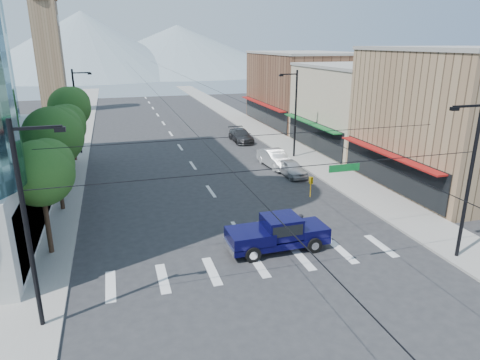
{
  "coord_description": "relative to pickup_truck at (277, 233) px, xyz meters",
  "views": [
    {
      "loc": [
        -7.12,
        -18.27,
        11.66
      ],
      "look_at": [
        0.5,
        7.34,
        3.0
      ],
      "focal_mm": 32.0,
      "sensor_mm": 36.0,
      "label": 1
    }
  ],
  "objects": [
    {
      "name": "tree_far",
      "position": [
        -12.52,
        24.19,
        4.53
      ],
      "size": [
        4.09,
        4.09,
        7.52
      ],
      "color": "black",
      "rests_on": "ground"
    },
    {
      "name": "pedestrian",
      "position": [
        1.6,
        0.29,
        -0.1
      ],
      "size": [
        0.68,
        0.82,
        1.93
      ],
      "primitive_type": "imported",
      "rotation": [
        0.0,
        0.0,
        1.94
      ],
      "color": "black",
      "rests_on": "ground"
    },
    {
      "name": "sidewalk_left",
      "position": [
        -13.45,
        37.09,
        -0.99
      ],
      "size": [
        4.0,
        120.0,
        0.15
      ],
      "primitive_type": "cube",
      "color": "gray",
      "rests_on": "ground"
    },
    {
      "name": "mountain_right",
      "position": [
        18.55,
        157.09,
        7.94
      ],
      "size": [
        90.0,
        90.0,
        18.0
      ],
      "primitive_type": "cone",
      "color": "gray",
      "rests_on": "ground"
    },
    {
      "name": "shop_mid",
      "position": [
        18.55,
        21.09,
        3.44
      ],
      "size": [
        12.0,
        14.0,
        9.0
      ],
      "primitive_type": "cube",
      "color": "tan",
      "rests_on": "ground"
    },
    {
      "name": "parked_car_far",
      "position": [
        6.15,
        27.9,
        -0.3
      ],
      "size": [
        2.18,
        5.28,
        1.53
      ],
      "primitive_type": "imported",
      "rotation": [
        0.0,
        0.0,
        -0.01
      ],
      "color": "#2D2C2F",
      "rests_on": "ground"
    },
    {
      "name": "signal_rig",
      "position": [
        -1.26,
        -3.91,
        3.58
      ],
      "size": [
        21.8,
        0.2,
        9.0
      ],
      "color": "black",
      "rests_on": "ground"
    },
    {
      "name": "sidewalk_right",
      "position": [
        10.55,
        37.09,
        -0.99
      ],
      "size": [
        4.0,
        120.0,
        0.15
      ],
      "primitive_type": "cube",
      "color": "gray",
      "rests_on": "ground"
    },
    {
      "name": "shop_near",
      "position": [
        18.55,
        7.09,
        4.44
      ],
      "size": [
        12.0,
        14.0,
        11.0
      ],
      "primitive_type": "cube",
      "color": "#8C6B4C",
      "rests_on": "ground"
    },
    {
      "name": "tree_near",
      "position": [
        -12.52,
        3.19,
        3.93
      ],
      "size": [
        3.65,
        3.64,
        6.71
      ],
      "color": "black",
      "rests_on": "ground"
    },
    {
      "name": "parked_car_mid",
      "position": [
        6.15,
        16.35,
        -0.22
      ],
      "size": [
        2.22,
        5.23,
        1.68
      ],
      "primitive_type": "imported",
      "rotation": [
        0.0,
        0.0,
        0.09
      ],
      "color": "silver",
      "rests_on": "ground"
    },
    {
      "name": "shop_far",
      "position": [
        18.55,
        37.09,
        3.94
      ],
      "size": [
        12.0,
        18.0,
        10.0
      ],
      "primitive_type": "cube",
      "color": "brown",
      "rests_on": "ground"
    },
    {
      "name": "tree_midfar",
      "position": [
        -12.52,
        17.19,
        3.93
      ],
      "size": [
        3.65,
        3.64,
        6.71
      ],
      "color": "black",
      "rests_on": "ground"
    },
    {
      "name": "lamp_pole_nw",
      "position": [
        -12.12,
        27.09,
        3.88
      ],
      "size": [
        2.0,
        0.25,
        9.0
      ],
      "color": "black",
      "rests_on": "ground"
    },
    {
      "name": "pickup_truck",
      "position": [
        0.0,
        0.0,
        0.0
      ],
      "size": [
        6.07,
        2.44,
        2.04
      ],
      "rotation": [
        0.0,
        0.0,
        0.02
      ],
      "color": "#080736",
      "rests_on": "ground"
    },
    {
      "name": "tree_midnear",
      "position": [
        -12.52,
        10.19,
        4.53
      ],
      "size": [
        4.09,
        4.09,
        7.52
      ],
      "color": "black",
      "rests_on": "ground"
    },
    {
      "name": "mountain_left",
      "position": [
        -16.45,
        147.09,
        9.94
      ],
      "size": [
        80.0,
        80.0,
        22.0
      ],
      "primitive_type": "cone",
      "color": "gray",
      "rests_on": "ground"
    },
    {
      "name": "lamp_pole_ne",
      "position": [
        9.22,
        19.09,
        3.88
      ],
      "size": [
        2.0,
        0.25,
        9.0
      ],
      "color": "black",
      "rests_on": "ground"
    },
    {
      "name": "clock_tower",
      "position": [
        -17.95,
        59.09,
        9.58
      ],
      "size": [
        4.8,
        4.8,
        20.4
      ],
      "color": "#8C6B4C",
      "rests_on": "ground"
    },
    {
      "name": "parked_car_near",
      "position": [
        6.54,
        13.26,
        -0.34
      ],
      "size": [
        1.99,
        4.34,
        1.44
      ],
      "primitive_type": "imported",
      "rotation": [
        0.0,
        0.0,
        0.07
      ],
      "color": "#AEAFB2",
      "rests_on": "ground"
    },
    {
      "name": "ground",
      "position": [
        -1.45,
        -2.91,
        -1.06
      ],
      "size": [
        160.0,
        160.0,
        0.0
      ],
      "primitive_type": "plane",
      "color": "#28282B",
      "rests_on": "ground"
    }
  ]
}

